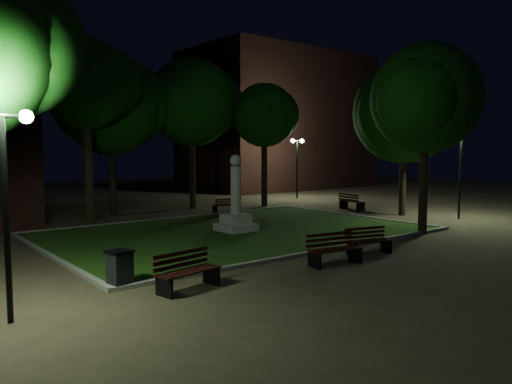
{
  "coord_description": "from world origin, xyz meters",
  "views": [
    {
      "loc": [
        -12.31,
        -14.75,
        3.53
      ],
      "look_at": [
        0.29,
        1.0,
        1.77
      ],
      "focal_mm": 35.0,
      "sensor_mm": 36.0,
      "label": 1
    }
  ],
  "objects_px": {
    "bench_far_side": "(226,206)",
    "bench_near_left": "(334,250)",
    "trash_bin": "(120,269)",
    "monument": "(236,210)",
    "bench_right_side": "(351,202)",
    "bench_near_right": "(368,241)",
    "bench_west_near": "(187,272)"
  },
  "relations": [
    {
      "from": "monument",
      "to": "bench_right_side",
      "type": "bearing_deg",
      "value": 12.36
    },
    {
      "from": "bench_far_side",
      "to": "bench_near_left",
      "type": "bearing_deg",
      "value": 76.66
    },
    {
      "from": "bench_near_left",
      "to": "bench_right_side",
      "type": "bearing_deg",
      "value": 48.33
    },
    {
      "from": "bench_far_side",
      "to": "trash_bin",
      "type": "height_order",
      "value": "trash_bin"
    },
    {
      "from": "bench_west_near",
      "to": "trash_bin",
      "type": "height_order",
      "value": "trash_bin"
    },
    {
      "from": "bench_near_left",
      "to": "bench_far_side",
      "type": "xyz_separation_m",
      "value": [
        4.61,
        12.24,
        -0.08
      ]
    },
    {
      "from": "bench_near_left",
      "to": "trash_bin",
      "type": "relative_size",
      "value": 1.88
    },
    {
      "from": "monument",
      "to": "bench_near_left",
      "type": "distance_m",
      "value": 6.69
    },
    {
      "from": "bench_west_near",
      "to": "bench_right_side",
      "type": "bearing_deg",
      "value": 17.94
    },
    {
      "from": "monument",
      "to": "bench_right_side",
      "type": "distance_m",
      "value": 10.1
    },
    {
      "from": "trash_bin",
      "to": "bench_far_side",
      "type": "bearing_deg",
      "value": 44.58
    },
    {
      "from": "bench_right_side",
      "to": "trash_bin",
      "type": "relative_size",
      "value": 1.84
    },
    {
      "from": "monument",
      "to": "bench_far_side",
      "type": "xyz_separation_m",
      "value": [
        3.48,
        5.67,
        -0.58
      ]
    },
    {
      "from": "bench_near_right",
      "to": "bench_far_side",
      "type": "height_order",
      "value": "bench_near_right"
    },
    {
      "from": "monument",
      "to": "trash_bin",
      "type": "distance_m",
      "value": 8.78
    },
    {
      "from": "bench_near_right",
      "to": "bench_right_side",
      "type": "relative_size",
      "value": 0.94
    },
    {
      "from": "monument",
      "to": "bench_west_near",
      "type": "xyz_separation_m",
      "value": [
        -6.02,
        -6.13,
        -0.5
      ]
    },
    {
      "from": "monument",
      "to": "trash_bin",
      "type": "xyz_separation_m",
      "value": [
        -7.26,
        -4.91,
        -0.46
      ]
    },
    {
      "from": "bench_right_side",
      "to": "trash_bin",
      "type": "bearing_deg",
      "value": 121.73
    },
    {
      "from": "bench_far_side",
      "to": "trash_bin",
      "type": "bearing_deg",
      "value": 51.87
    },
    {
      "from": "monument",
      "to": "bench_right_side",
      "type": "xyz_separation_m",
      "value": [
        9.86,
        2.16,
        -0.51
      ]
    },
    {
      "from": "monument",
      "to": "bench_near_left",
      "type": "height_order",
      "value": "monument"
    },
    {
      "from": "bench_near_left",
      "to": "bench_right_side",
      "type": "height_order",
      "value": "bench_near_left"
    },
    {
      "from": "trash_bin",
      "to": "bench_near_right",
      "type": "bearing_deg",
      "value": -8.84
    },
    {
      "from": "bench_near_right",
      "to": "bench_far_side",
      "type": "bearing_deg",
      "value": 93.24
    },
    {
      "from": "bench_west_near",
      "to": "bench_right_side",
      "type": "height_order",
      "value": "bench_west_near"
    },
    {
      "from": "bench_near_left",
      "to": "trash_bin",
      "type": "bearing_deg",
      "value": 174.72
    },
    {
      "from": "bench_west_near",
      "to": "trash_bin",
      "type": "distance_m",
      "value": 1.74
    },
    {
      "from": "monument",
      "to": "bench_far_side",
      "type": "distance_m",
      "value": 6.68
    },
    {
      "from": "trash_bin",
      "to": "bench_near_left",
      "type": "bearing_deg",
      "value": -15.14
    },
    {
      "from": "bench_near_left",
      "to": "bench_near_right",
      "type": "distance_m",
      "value": 2.14
    },
    {
      "from": "bench_west_near",
      "to": "bench_far_side",
      "type": "distance_m",
      "value": 15.15
    }
  ]
}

